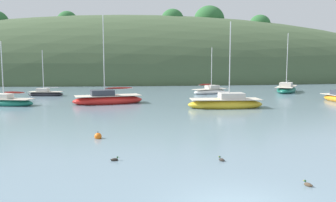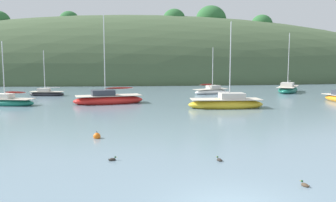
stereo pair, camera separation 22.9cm
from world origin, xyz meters
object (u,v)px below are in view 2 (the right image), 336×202
object	(u,v)px
sailboat_red_portside	(47,93)
duck_lead	(305,185)
mooring_buoy_inner	(97,136)
sailboat_white_near	(226,103)
sailboat_black_sloop	(7,102)
duck_trailing	(219,160)
sailboat_orange_cutter	(108,99)
sailboat_navy_dinghy	(288,89)
duck_lone_right	(112,159)
sailboat_grey_yawl	(211,91)

from	to	relation	value
sailboat_red_portside	duck_lead	size ratio (longest dim) A/B	15.43
mooring_buoy_inner	sailboat_white_near	bearing A→B (deg)	47.96
sailboat_black_sloop	mooring_buoy_inner	world-z (taller)	sailboat_black_sloop
duck_trailing	sailboat_white_near	bearing A→B (deg)	73.59
sailboat_orange_cutter	mooring_buoy_inner	bearing A→B (deg)	-88.48
duck_lead	duck_trailing	distance (m)	4.31
sailboat_navy_dinghy	mooring_buoy_inner	size ratio (longest dim) A/B	16.96
sailboat_white_near	mooring_buoy_inner	xyz separation A→B (m)	(-11.63, -12.90, -0.32)
sailboat_orange_cutter	sailboat_navy_dinghy	size ratio (longest dim) A/B	1.09
duck_lead	duck_lone_right	xyz separation A→B (m)	(-7.36, 4.20, 0.00)
sailboat_black_sloop	duck_trailing	size ratio (longest dim) A/B	17.03
sailboat_white_near	mooring_buoy_inner	distance (m)	17.37
sailboat_orange_cutter	duck_lead	xyz separation A→B (m)	(9.03, -27.00, -0.41)
mooring_buoy_inner	sailboat_red_portside	bearing A→B (deg)	108.86
sailboat_black_sloop	sailboat_red_portside	world-z (taller)	sailboat_black_sloop
sailboat_white_near	duck_lone_right	world-z (taller)	sailboat_white_near
sailboat_red_portside	sailboat_navy_dinghy	bearing A→B (deg)	2.82
sailboat_orange_cutter	sailboat_red_portside	world-z (taller)	sailboat_orange_cutter
sailboat_navy_dinghy	duck_lone_right	size ratio (longest dim) A/B	21.51
mooring_buoy_inner	duck_lead	size ratio (longest dim) A/B	1.31
sailboat_white_near	duck_lead	bearing A→B (deg)	-97.95
mooring_buoy_inner	duck_lone_right	bearing A→B (deg)	-76.41
sailboat_grey_yawl	duck_trailing	bearing A→B (deg)	-102.39
sailboat_white_near	sailboat_navy_dinghy	world-z (taller)	sailboat_navy_dinghy
duck_lead	duck_lone_right	bearing A→B (deg)	150.30
sailboat_grey_yawl	duck_trailing	distance (m)	34.85
sailboat_white_near	duck_lone_right	xyz separation A→B (m)	(-10.43, -17.84, -0.39)
sailboat_black_sloop	duck_lone_right	size ratio (longest dim) A/B	16.47
sailboat_white_near	sailboat_navy_dinghy	distance (m)	21.92
duck_lead	duck_lone_right	size ratio (longest dim) A/B	0.97
sailboat_orange_cutter	duck_lone_right	xyz separation A→B (m)	(1.67, -22.80, -0.41)
sailboat_black_sloop	sailboat_orange_cutter	xyz separation A→B (m)	(10.68, 0.44, 0.09)
sailboat_grey_yawl	sailboat_red_portside	distance (m)	23.20
sailboat_orange_cutter	sailboat_navy_dinghy	distance (m)	28.83
sailboat_grey_yawl	sailboat_red_portside	size ratio (longest dim) A/B	1.09
sailboat_black_sloop	mooring_buoy_inner	distance (m)	20.68
sailboat_white_near	sailboat_red_portside	xyz separation A→B (m)	(-21.13, 14.93, -0.13)
sailboat_orange_cutter	mooring_buoy_inner	size ratio (longest dim) A/B	18.53
sailboat_black_sloop	duck_lead	bearing A→B (deg)	-53.42
sailboat_orange_cutter	sailboat_navy_dinghy	bearing A→B (deg)	23.98
sailboat_navy_dinghy	mooring_buoy_inner	xyz separation A→B (m)	(-25.86, -29.57, -0.33)
sailboat_red_portside	mooring_buoy_inner	size ratio (longest dim) A/B	11.79
sailboat_navy_dinghy	duck_trailing	world-z (taller)	sailboat_navy_dinghy
sailboat_black_sloop	duck_lone_right	xyz separation A→B (m)	(12.35, -22.36, -0.32)
sailboat_black_sloop	duck_lead	xyz separation A→B (m)	(19.71, -26.56, -0.32)
sailboat_white_near	mooring_buoy_inner	world-z (taller)	sailboat_white_near
sailboat_navy_dinghy	mooring_buoy_inner	bearing A→B (deg)	-131.17
duck_lone_right	duck_lead	bearing A→B (deg)	-29.70
sailboat_red_portside	duck_trailing	distance (m)	36.87
duck_lead	duck_trailing	bearing A→B (deg)	123.02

